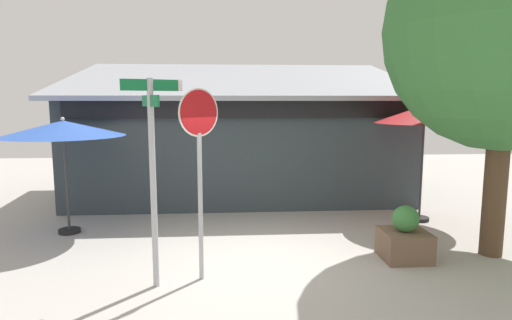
{
  "coord_description": "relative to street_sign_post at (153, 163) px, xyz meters",
  "views": [
    {
      "loc": [
        -0.65,
        -7.07,
        2.76
      ],
      "look_at": [
        -0.08,
        1.2,
        1.6
      ],
      "focal_mm": 30.3,
      "sensor_mm": 36.0,
      "label": 1
    }
  ],
  "objects": [
    {
      "name": "street_sign_post",
      "position": [
        0.0,
        0.0,
        0.0
      ],
      "size": [
        0.81,
        0.76,
        3.06
      ],
      "color": "#A8AAB2",
      "rests_on": "ground"
    },
    {
      "name": "stop_sign",
      "position": [
        0.66,
        0.22,
        0.15
      ],
      "size": [
        0.56,
        0.47,
        2.93
      ],
      "color": "#A8AAB2",
      "rests_on": "ground"
    },
    {
      "name": "patio_umbrella_royal_blue_left",
      "position": [
        -2.24,
        2.76,
        0.31
      ],
      "size": [
        2.45,
        2.45,
        2.41
      ],
      "color": "black",
      "rests_on": "ground"
    },
    {
      "name": "sidewalk_planter",
      "position": [
        4.13,
        0.82,
        -1.49
      ],
      "size": [
        0.78,
        0.78,
        0.95
      ],
      "color": "brown",
      "rests_on": "ground"
    },
    {
      "name": "patio_umbrella_crimson_center",
      "position": [
        5.48,
        3.16,
        0.56
      ],
      "size": [
        2.2,
        2.2,
        2.71
      ],
      "color": "black",
      "rests_on": "ground"
    },
    {
      "name": "ground_plane",
      "position": [
        1.71,
        0.85,
        -1.91
      ],
      "size": [
        28.0,
        28.0,
        0.1
      ],
      "primitive_type": "cube",
      "color": "#ADA8A0"
    },
    {
      "name": "cafe_building",
      "position": [
        1.44,
        6.48,
        -0.32
      ],
      "size": [
        9.45,
        5.31,
        3.96
      ],
      "color": "#333D42",
      "rests_on": "ground"
    }
  ]
}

